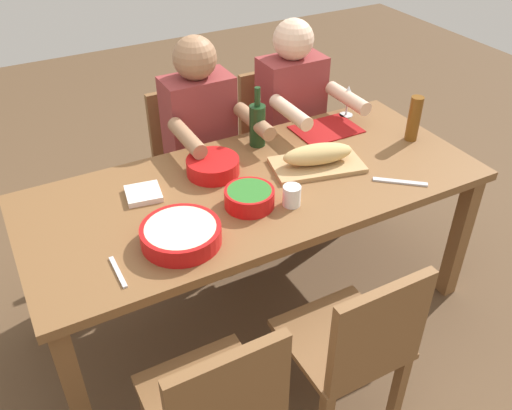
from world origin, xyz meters
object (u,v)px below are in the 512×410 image
dining_table (256,200)px  serving_bowl_salad (213,165)px  cup_far_center (292,196)px  chair_near_left (277,135)px  diner_near_left (295,114)px  serving_bowl_greens (249,197)px  wine_bottle (257,124)px  wine_glass (348,95)px  chair_far_right (218,410)px  diner_near_center (203,137)px  serving_bowl_pasta (181,234)px  chair_near_center (192,157)px  napkin_stack (143,194)px  chair_far_center (355,346)px  beer_bottle (414,119)px  bread_loaf (318,154)px  cutting_board (317,165)px

dining_table → serving_bowl_salad: serving_bowl_salad is taller
dining_table → cup_far_center: bearing=105.1°
chair_near_left → serving_bowl_salad: (0.67, 0.58, 0.30)m
diner_near_left → serving_bowl_greens: size_ratio=5.96×
wine_bottle → wine_glass: bearing=-174.8°
chair_far_right → diner_near_center: diner_near_center is taller
dining_table → serving_bowl_greens: 0.20m
dining_table → cup_far_center: cup_far_center is taller
diner_near_left → serving_bowl_pasta: size_ratio=4.04×
diner_near_left → chair_near_center: bearing=-18.8°
cup_far_center → napkin_stack: bearing=-33.8°
chair_near_center → chair_far_center: bearing=90.0°
diner_near_center → napkin_stack: (0.45, 0.42, 0.05)m
chair_far_right → napkin_stack: (-0.09, -0.88, 0.27)m
beer_bottle → dining_table: bearing=-0.6°
diner_near_left → wine_bottle: diner_near_left is taller
diner_near_center → serving_bowl_greens: size_ratio=5.96×
beer_bottle → napkin_stack: 1.31m
serving_bowl_greens → napkin_stack: size_ratio=1.44×
serving_bowl_greens → chair_near_center: bearing=-96.4°
bread_loaf → wine_bottle: 0.34m
cutting_board → beer_bottle: (-0.54, 0.00, 0.10)m
diner_near_center → chair_near_left: 0.61m
dining_table → chair_near_center: size_ratio=2.31×
serving_bowl_pasta → cup_far_center: size_ratio=3.45×
diner_near_left → chair_far_right: bearing=50.4°
dining_table → napkin_stack: napkin_stack is taller
chair_near_center → wine_bottle: bearing=110.5°
serving_bowl_salad → wine_bottle: (-0.29, -0.13, 0.07)m
chair_near_center → serving_bowl_pasta: bearing=66.1°
diner_near_center → chair_near_left: (-0.54, -0.18, -0.21)m
diner_near_left → beer_bottle: (-0.30, 0.57, 0.15)m
serving_bowl_salad → beer_bottle: 0.99m
chair_near_center → wine_bottle: size_ratio=2.93×
diner_near_left → wine_bottle: 0.48m
chair_near_left → chair_far_center: 1.59m
serving_bowl_salad → cutting_board: 0.46m
wine_bottle → serving_bowl_salad: bearing=24.7°
chair_near_center → diner_near_left: 0.61m
chair_far_center → napkin_stack: 1.03m
dining_table → napkin_stack: size_ratio=14.04×
diner_near_center → chair_far_center: (0.00, 1.31, -0.21)m
serving_bowl_pasta → diner_near_left: bearing=-141.2°
wine_bottle → beer_bottle: 0.74m
chair_near_center → wine_bottle: wine_bottle is taller
diner_near_left → diner_near_center: bearing=0.0°
diner_near_left → bread_loaf: bearing=67.5°
serving_bowl_greens → bread_loaf: (-0.40, -0.12, 0.02)m
chair_near_center → diner_near_left: (-0.54, 0.18, 0.21)m
chair_far_center → cup_far_center: size_ratio=9.88×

